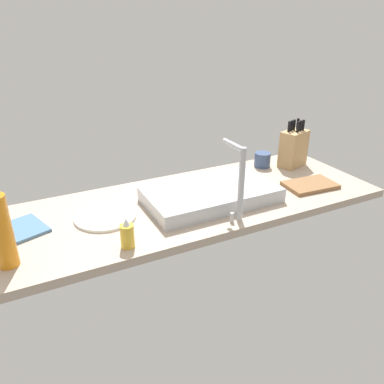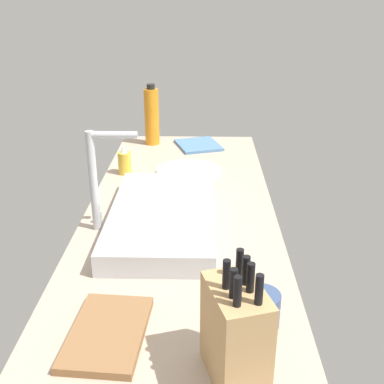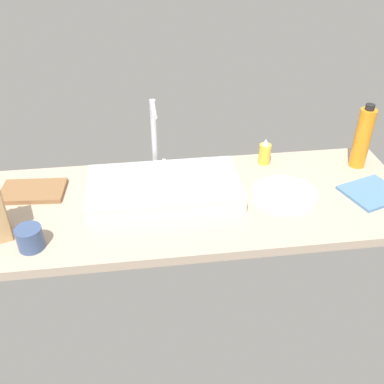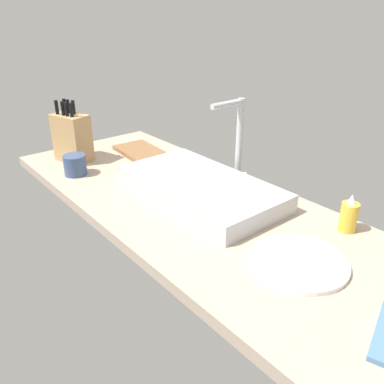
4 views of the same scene
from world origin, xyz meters
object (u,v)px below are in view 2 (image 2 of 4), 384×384
object	(u,v)px
faucet	(98,173)
coffee_mug	(260,309)
cutting_board	(108,333)
knife_block	(236,333)
water_bottle	(152,116)
soap_bottle	(125,162)
dinner_plate	(188,171)
sink_basin	(163,217)
dish_towel	(198,145)

from	to	relation	value
faucet	coffee_mug	size ratio (longest dim) A/B	3.57
cutting_board	coffee_mug	distance (cm)	32.52
faucet	cutting_board	size ratio (longest dim) A/B	1.27
knife_block	water_bottle	distance (cm)	145.25
soap_bottle	coffee_mug	world-z (taller)	soap_bottle
water_bottle	dinner_plate	size ratio (longest dim) A/B	1.10
sink_basin	knife_block	world-z (taller)	knife_block
soap_bottle	sink_basin	bearing A→B (deg)	-157.42
water_bottle	dinner_plate	world-z (taller)	water_bottle
dish_towel	sink_basin	bearing A→B (deg)	172.89
cutting_board	soap_bottle	bearing A→B (deg)	6.48
faucet	knife_block	world-z (taller)	faucet
sink_basin	soap_bottle	size ratio (longest dim) A/B	4.99
water_bottle	coffee_mug	xyz separation A→B (cm)	(-127.21, -35.78, -9.07)
sink_basin	water_bottle	xyz separation A→B (cm)	(82.17, 11.36, 9.80)
faucet	coffee_mug	bearing A→B (deg)	-135.47
water_bottle	dinner_plate	xyz separation A→B (cm)	(-36.70, -17.69, -12.33)
faucet	water_bottle	xyz separation A→B (cm)	(83.90, -6.83, -4.86)
cutting_board	faucet	bearing A→B (deg)	12.41
dinner_plate	dish_towel	bearing A→B (deg)	-6.00
dish_towel	coffee_mug	distance (cm)	124.68
knife_block	soap_bottle	bearing A→B (deg)	2.47
dinner_plate	dish_towel	size ratio (longest dim) A/B	1.25
sink_basin	water_bottle	size ratio (longest dim) A/B	2.08
dinner_plate	coffee_mug	world-z (taller)	coffee_mug
faucet	dinner_plate	size ratio (longest dim) A/B	1.22
faucet	knife_block	bearing A→B (deg)	-148.12
faucet	sink_basin	bearing A→B (deg)	-84.56
knife_block	dish_towel	world-z (taller)	knife_block
dinner_plate	coffee_mug	size ratio (longest dim) A/B	2.93
soap_bottle	water_bottle	distance (cm)	39.70
soap_bottle	dinner_plate	world-z (taller)	soap_bottle
faucet	dish_towel	distance (cm)	86.92
faucet	knife_block	size ratio (longest dim) A/B	1.22
knife_block	coffee_mug	distance (cm)	17.41
sink_basin	soap_bottle	world-z (taller)	soap_bottle
sink_basin	water_bottle	bearing A→B (deg)	7.87
knife_block	coffee_mug	bearing A→B (deg)	-39.75
sink_basin	dinner_plate	bearing A→B (deg)	-7.92
sink_basin	coffee_mug	xyz separation A→B (cm)	(-45.04, -24.42, 0.73)
cutting_board	dinner_plate	bearing A→B (deg)	-8.34
water_bottle	coffee_mug	bearing A→B (deg)	-164.29
soap_bottle	dish_towel	size ratio (longest dim) A/B	0.57
dinner_plate	dish_towel	world-z (taller)	same
faucet	coffee_mug	xyz separation A→B (cm)	(-43.31, -42.61, -13.93)
faucet	dish_towel	size ratio (longest dim) A/B	1.52
water_bottle	coffee_mug	distance (cm)	132.46
cutting_board	coffee_mug	bearing A→B (deg)	-81.67
coffee_mug	knife_block	bearing A→B (deg)	157.04
knife_block	water_bottle	world-z (taller)	water_bottle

